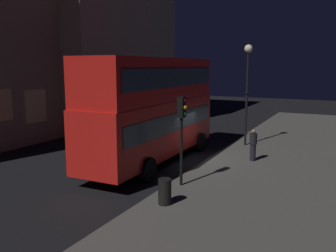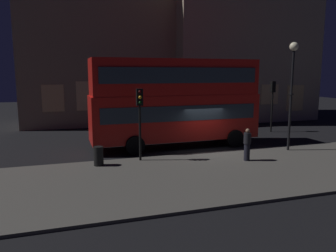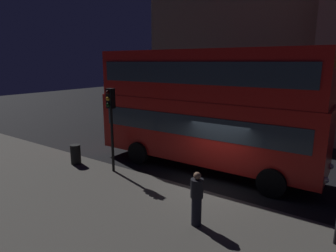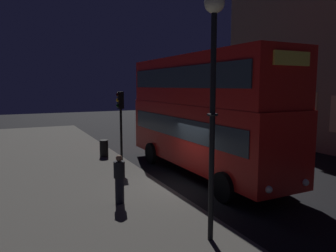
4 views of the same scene
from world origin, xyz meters
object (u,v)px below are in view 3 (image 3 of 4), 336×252
at_px(pedestrian, 197,198).
at_px(litter_bin, 76,154).
at_px(double_decker_bus, 204,104).
at_px(traffic_light_near_kerb, 111,112).

distance_m(pedestrian, litter_bin, 7.53).
bearing_deg(pedestrian, litter_bin, 122.45).
height_order(double_decker_bus, traffic_light_near_kerb, double_decker_bus).
height_order(pedestrian, litter_bin, pedestrian).
xyz_separation_m(traffic_light_near_kerb, pedestrian, (5.24, -1.71, -1.82)).
relative_size(pedestrian, litter_bin, 1.78).
bearing_deg(traffic_light_near_kerb, double_decker_bus, 46.37).
distance_m(traffic_light_near_kerb, pedestrian, 5.80).
distance_m(double_decker_bus, traffic_light_near_kerb, 4.16).
distance_m(double_decker_bus, pedestrian, 5.61).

